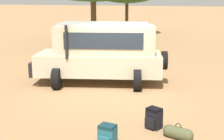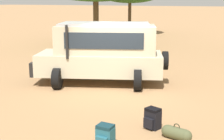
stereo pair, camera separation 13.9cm
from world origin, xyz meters
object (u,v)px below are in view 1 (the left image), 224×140
at_px(safari_vehicle, 102,52).
at_px(duffel_bag_low_black_case, 178,133).
at_px(backpack_cluster_center, 107,136).
at_px(backpack_beside_front_wheel, 154,118).

height_order(safari_vehicle, duffel_bag_low_black_case, safari_vehicle).
bearing_deg(backpack_cluster_center, backpack_beside_front_wheel, 67.38).
height_order(backpack_cluster_center, duffel_bag_low_black_case, backpack_cluster_center).
relative_size(backpack_beside_front_wheel, backpack_cluster_center, 1.05).
height_order(safari_vehicle, backpack_cluster_center, safari_vehicle).
relative_size(safari_vehicle, backpack_cluster_center, 10.18).
bearing_deg(safari_vehicle, backpack_cluster_center, -61.19).
xyz_separation_m(safari_vehicle, duffel_bag_low_black_case, (4.08, -3.83, -1.14)).
relative_size(backpack_cluster_center, duffel_bag_low_black_case, 0.68).
distance_m(safari_vehicle, backpack_beside_front_wheel, 4.92).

